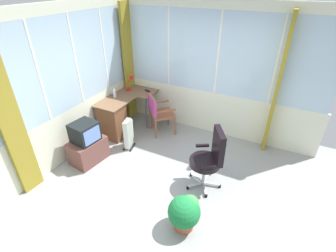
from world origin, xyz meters
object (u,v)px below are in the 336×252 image
object	(u,v)px
office_chair	(211,156)
space_heater	(129,133)
spray_bottle	(115,93)
wooden_armchair	(157,110)
desk	(114,118)
tv_on_stand	(87,144)
tv_remote	(148,91)
potted_plant	(185,212)
desk_lamp	(131,80)

from	to	relation	value
office_chair	space_heater	bearing A→B (deg)	80.36
spray_bottle	office_chair	world-z (taller)	office_chair
spray_bottle	wooden_armchair	size ratio (longest dim) A/B	0.24
office_chair	desk	bearing A→B (deg)	76.99
desk	wooden_armchair	world-z (taller)	wooden_armchair
tv_on_stand	spray_bottle	bearing A→B (deg)	10.55
tv_remote	desk	bearing A→B (deg)	-179.49
potted_plant	tv_on_stand	bearing A→B (deg)	76.31
office_chair	potted_plant	xyz separation A→B (m)	(-0.94, 0.02, -0.31)
desk	office_chair	distance (m)	2.38
spray_bottle	tv_on_stand	bearing A→B (deg)	-169.45
spray_bottle	tv_remote	bearing A→B (deg)	-37.86
potted_plant	wooden_armchair	bearing A→B (deg)	37.72
desk_lamp	spray_bottle	world-z (taller)	desk_lamp
space_heater	office_chair	bearing A→B (deg)	-99.64
tv_remote	tv_on_stand	xyz separation A→B (m)	(-1.80, 0.24, -0.43)
tv_on_stand	space_heater	size ratio (longest dim) A/B	1.28
space_heater	desk	bearing A→B (deg)	66.23
desk	spray_bottle	distance (m)	0.55
potted_plant	spray_bottle	bearing A→B (deg)	54.34
tv_remote	space_heater	world-z (taller)	tv_remote
tv_on_stand	desk	bearing A→B (deg)	5.75
tv_on_stand	desk_lamp	bearing A→B (deg)	4.58
desk_lamp	space_heater	xyz separation A→B (m)	(-1.03, -0.57, -0.67)
desk_lamp	wooden_armchair	distance (m)	0.96
desk_lamp	potted_plant	world-z (taller)	desk_lamp
desk	wooden_armchair	size ratio (longest dim) A/B	1.55
office_chair	tv_on_stand	size ratio (longest dim) A/B	1.30
desk_lamp	wooden_armchair	world-z (taller)	desk_lamp
desk	tv_remote	size ratio (longest dim) A/B	9.14
tv_on_stand	tv_remote	bearing A→B (deg)	-7.49
spray_bottle	space_heater	size ratio (longest dim) A/B	0.34
wooden_armchair	office_chair	world-z (taller)	office_chair
spray_bottle	office_chair	distance (m)	2.59
wooden_armchair	tv_on_stand	xyz separation A→B (m)	(-1.44, 0.67, -0.21)
office_chair	wooden_armchair	bearing A→B (deg)	56.07
spray_bottle	wooden_armchair	distance (m)	0.98
tv_remote	office_chair	bearing A→B (deg)	-103.65
tv_remote	office_chair	distance (m)	2.43
tv_remote	space_heater	bearing A→B (deg)	-148.49
wooden_armchair	tv_on_stand	bearing A→B (deg)	155.04
desk	tv_on_stand	world-z (taller)	tv_on_stand
spray_bottle	potted_plant	distance (m)	3.04
space_heater	potted_plant	distance (m)	2.16
desk_lamp	tv_remote	bearing A→B (deg)	-80.14
wooden_armchair	spray_bottle	bearing A→B (deg)	104.90
office_chair	spray_bottle	bearing A→B (deg)	71.80
desk	potted_plant	distance (m)	2.73
wooden_armchair	potted_plant	xyz separation A→B (m)	(-1.98, -1.53, -0.27)
office_chair	potted_plant	bearing A→B (deg)	178.80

